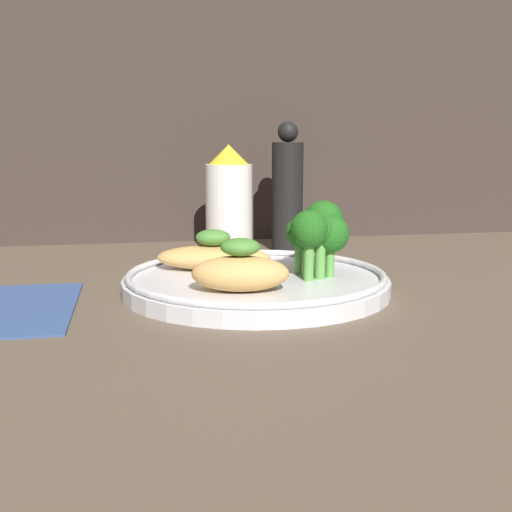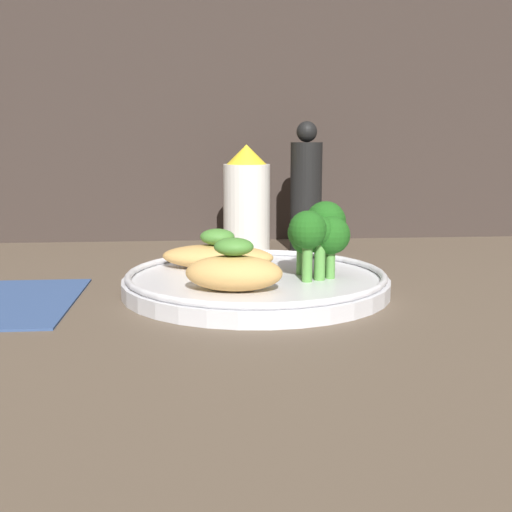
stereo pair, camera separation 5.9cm
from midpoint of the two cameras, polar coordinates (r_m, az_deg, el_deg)
name	(u,v)px [view 1 (the left image)]	position (r cm, az deg, el deg)	size (l,w,h in cm)	color
ground_plane	(256,297)	(59.75, -2.83, -3.71)	(180.00, 180.00, 1.00)	brown
plate	(256,282)	(59.41, -2.84, -2.31)	(24.61, 24.61, 2.00)	silver
grilled_meat_front	(240,271)	(53.69, -4.55, -1.34)	(8.90, 5.94, 4.51)	tan
grilled_meat_middle	(213,255)	(62.94, -6.50, 0.03)	(11.83, 6.92, 3.98)	tan
broccoli_bunch	(317,231)	(58.98, 2.60, 2.18)	(5.81, 6.46, 6.96)	#569942
sauce_bottle	(229,201)	(80.04, -4.54, 4.85)	(5.84, 5.84, 13.40)	white
pepper_grinder	(287,192)	(81.11, 0.73, 5.67)	(3.95, 3.95, 16.22)	black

